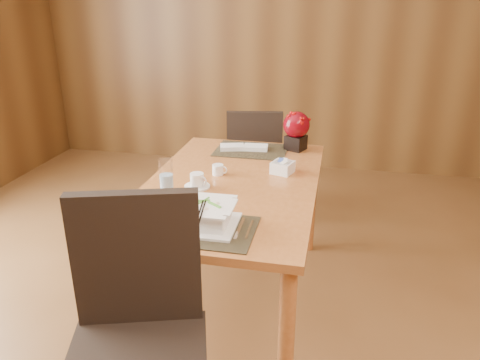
% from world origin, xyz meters
% --- Properties ---
extents(back_wall, '(5.00, 0.02, 2.80)m').
position_xyz_m(back_wall, '(0.00, 3.00, 1.40)').
color(back_wall, brown).
rests_on(back_wall, ground).
extents(dining_table, '(0.90, 1.50, 0.75)m').
position_xyz_m(dining_table, '(0.00, 0.60, 0.65)').
color(dining_table, '#B16731').
rests_on(dining_table, ground).
extents(placemat_near, '(0.45, 0.33, 0.01)m').
position_xyz_m(placemat_near, '(0.00, 0.05, 0.75)').
color(placemat_near, black).
rests_on(placemat_near, dining_table).
extents(placemat_far, '(0.45, 0.33, 0.01)m').
position_xyz_m(placemat_far, '(0.00, 1.15, 0.75)').
color(placemat_far, black).
rests_on(placemat_far, dining_table).
extents(soup_setting, '(0.27, 0.27, 0.11)m').
position_xyz_m(soup_setting, '(0.01, 0.08, 0.80)').
color(soup_setting, white).
rests_on(soup_setting, dining_table).
extents(coffee_cup, '(0.13, 0.13, 0.08)m').
position_xyz_m(coffee_cup, '(-0.16, 0.50, 0.78)').
color(coffee_cup, white).
rests_on(coffee_cup, dining_table).
extents(water_glass, '(0.08, 0.08, 0.17)m').
position_xyz_m(water_glass, '(-0.29, 0.41, 0.84)').
color(water_glass, white).
rests_on(water_glass, dining_table).
extents(creamer_jug, '(0.09, 0.09, 0.06)m').
position_xyz_m(creamer_jug, '(-0.10, 0.70, 0.78)').
color(creamer_jug, white).
rests_on(creamer_jug, dining_table).
extents(sugar_caddy, '(0.14, 0.14, 0.07)m').
position_xyz_m(sugar_caddy, '(0.25, 0.80, 0.78)').
color(sugar_caddy, white).
rests_on(sugar_caddy, dining_table).
extents(berry_decor, '(0.17, 0.17, 0.25)m').
position_xyz_m(berry_decor, '(0.27, 1.23, 0.89)').
color(berry_decor, black).
rests_on(berry_decor, dining_table).
extents(napkins_far, '(0.32, 0.16, 0.03)m').
position_xyz_m(napkins_far, '(-0.04, 1.15, 0.77)').
color(napkins_far, white).
rests_on(napkins_far, dining_table).
extents(bread_plate, '(0.19, 0.19, 0.01)m').
position_xyz_m(bread_plate, '(-0.26, 0.03, 0.76)').
color(bread_plate, white).
rests_on(bread_plate, dining_table).
extents(near_chair, '(0.61, 0.61, 1.05)m').
position_xyz_m(near_chair, '(-0.11, -0.40, 0.59)').
color(near_chair, black).
rests_on(near_chair, ground).
extents(far_chair, '(0.49, 0.49, 0.90)m').
position_xyz_m(far_chair, '(-0.07, 1.67, 0.51)').
color(far_chair, black).
rests_on(far_chair, ground).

